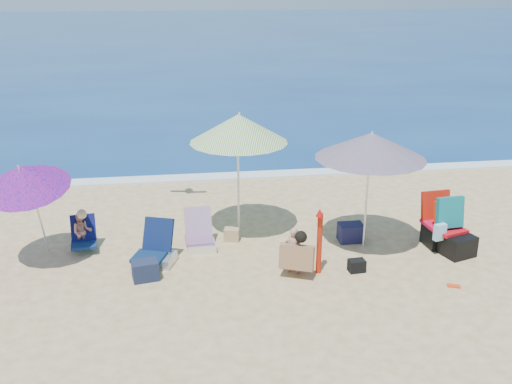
{
  "coord_description": "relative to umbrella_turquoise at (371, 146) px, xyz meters",
  "views": [
    {
      "loc": [
        -1.58,
        -8.21,
        4.53
      ],
      "look_at": [
        -0.3,
        1.0,
        1.1
      ],
      "focal_mm": 40.57,
      "sensor_mm": 36.0,
      "label": 1
    }
  ],
  "objects": [
    {
      "name": "umbrella_blue",
      "position": [
        -5.67,
        0.15,
        -0.34
      ],
      "size": [
        1.64,
        1.68,
        1.91
      ],
      "color": "silver",
      "rests_on": "ground"
    },
    {
      "name": "umbrella_turquoise",
      "position": [
        0.0,
        0.0,
        0.0
      ],
      "size": [
        2.41,
        2.41,
        2.16
      ],
      "color": "white",
      "rests_on": "ground"
    },
    {
      "name": "bag_tan",
      "position": [
        -2.31,
        0.65,
        -1.79
      ],
      "size": [
        0.31,
        0.26,
        0.24
      ],
      "color": "tan",
      "rests_on": "ground"
    },
    {
      "name": "bag_navy_a",
      "position": [
        -3.82,
        -0.62,
        -1.75
      ],
      "size": [
        0.45,
        0.36,
        0.32
      ],
      "color": "#1A223A",
      "rests_on": "ground"
    },
    {
      "name": "ground",
      "position": [
        -1.62,
        -0.81,
        -1.9
      ],
      "size": [
        120.0,
        120.0,
        0.0
      ],
      "color": "#D8BC84",
      "rests_on": "ground"
    },
    {
      "name": "person_left",
      "position": [
        -4.95,
        0.6,
        -1.55
      ],
      "size": [
        0.48,
        0.58,
        0.79
      ],
      "color": "tan",
      "rests_on": "ground"
    },
    {
      "name": "camp_chair_right",
      "position": [
        1.38,
        -0.09,
        -1.54
      ],
      "size": [
        0.6,
        0.79,
        1.01
      ],
      "color": "#BC0D32",
      "rests_on": "ground"
    },
    {
      "name": "person_center",
      "position": [
        -1.42,
        -0.79,
        -1.51
      ],
      "size": [
        0.6,
        0.66,
        0.81
      ],
      "color": "tan",
      "rests_on": "ground"
    },
    {
      "name": "chair_navy",
      "position": [
        -3.66,
        -0.07,
        -1.71
      ],
      "size": [
        0.79,
        0.81,
        0.73
      ],
      "color": "#0C2243",
      "rests_on": "ground"
    },
    {
      "name": "camp_chair_left",
      "position": [
        1.5,
        -0.42,
        -1.63
      ],
      "size": [
        0.72,
        0.8,
        0.92
      ],
      "color": "#BA0D14",
      "rests_on": "ground"
    },
    {
      "name": "orange_item",
      "position": [
        0.97,
        -1.54,
        -1.89
      ],
      "size": [
        0.22,
        0.15,
        0.03
      ],
      "color": "red",
      "rests_on": "ground"
    },
    {
      "name": "chair_rainbow",
      "position": [
        -2.9,
        0.41,
        -1.72
      ],
      "size": [
        0.54,
        0.65,
        0.69
      ],
      "color": "#C24A44",
      "rests_on": "ground"
    },
    {
      "name": "bag_black_a",
      "position": [
        -2.95,
        0.68,
        -1.78
      ],
      "size": [
        0.35,
        0.27,
        0.24
      ],
      "color": "black",
      "rests_on": "ground"
    },
    {
      "name": "sea",
      "position": [
        -1.62,
        44.19,
        -1.95
      ],
      "size": [
        120.0,
        80.0,
        0.12
      ],
      "color": "navy",
      "rests_on": "ground"
    },
    {
      "name": "bag_navy_b",
      "position": [
        -0.15,
        0.34,
        -1.74
      ],
      "size": [
        0.44,
        0.33,
        0.33
      ],
      "color": "#1C1C3E",
      "rests_on": "ground"
    },
    {
      "name": "foam",
      "position": [
        -1.62,
        4.29,
        -1.88
      ],
      "size": [
        120.0,
        0.5,
        0.04
      ],
      "color": "white",
      "rests_on": "ground"
    },
    {
      "name": "bag_black_b",
      "position": [
        -0.39,
        -0.83,
        -1.8
      ],
      "size": [
        0.28,
        0.21,
        0.21
      ],
      "color": "black",
      "rests_on": "ground"
    },
    {
      "name": "furled_umbrella",
      "position": [
        -1.03,
        -0.79,
        -1.27
      ],
      "size": [
        0.14,
        0.17,
        1.16
      ],
      "color": "red",
      "rests_on": "ground"
    },
    {
      "name": "umbrella_striped",
      "position": [
        -2.14,
        0.9,
        0.15
      ],
      "size": [
        2.19,
        2.19,
        2.35
      ],
      "color": "silver",
      "rests_on": "ground"
    }
  ]
}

